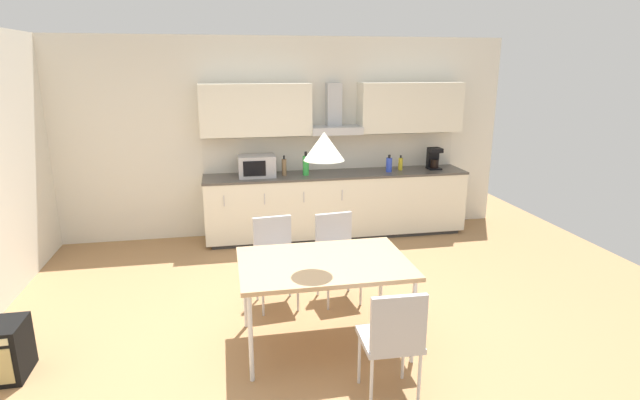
{
  "coord_description": "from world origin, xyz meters",
  "views": [
    {
      "loc": [
        -0.62,
        -3.96,
        2.31
      ],
      "look_at": [
        0.31,
        0.78,
        1.0
      ],
      "focal_mm": 28.0,
      "sensor_mm": 36.0,
      "label": 1
    }
  ],
  "objects_px": {
    "dining_table": "(324,266)",
    "pendant_lamp": "(324,146)",
    "coffee_maker": "(434,158)",
    "chair_far_left": "(275,252)",
    "bottle_blue": "(389,165)",
    "bottle_brown": "(284,167)",
    "bottle_green": "(306,165)",
    "chair_far_right": "(336,248)",
    "microwave": "(257,166)",
    "chair_near_right": "(393,335)",
    "bottle_yellow": "(400,164)"
  },
  "relations": [
    {
      "from": "bottle_green",
      "to": "chair_near_right",
      "type": "relative_size",
      "value": 0.36
    },
    {
      "from": "microwave",
      "to": "chair_far_left",
      "type": "relative_size",
      "value": 0.55
    },
    {
      "from": "bottle_yellow",
      "to": "chair_near_right",
      "type": "distance_m",
      "value": 3.89
    },
    {
      "from": "bottle_brown",
      "to": "pendant_lamp",
      "type": "height_order",
      "value": "pendant_lamp"
    },
    {
      "from": "bottle_green",
      "to": "chair_far_right",
      "type": "relative_size",
      "value": 0.36
    },
    {
      "from": "coffee_maker",
      "to": "dining_table",
      "type": "height_order",
      "value": "coffee_maker"
    },
    {
      "from": "microwave",
      "to": "bottle_brown",
      "type": "xyz_separation_m",
      "value": [
        0.36,
        -0.01,
        -0.03
      ]
    },
    {
      "from": "microwave",
      "to": "bottle_yellow",
      "type": "height_order",
      "value": "microwave"
    },
    {
      "from": "bottle_blue",
      "to": "bottle_yellow",
      "type": "distance_m",
      "value": 0.21
    },
    {
      "from": "bottle_yellow",
      "to": "chair_far_left",
      "type": "xyz_separation_m",
      "value": [
        -1.98,
        -1.92,
        -0.44
      ]
    },
    {
      "from": "coffee_maker",
      "to": "pendant_lamp",
      "type": "bearing_deg",
      "value": -127.82
    },
    {
      "from": "chair_far_left",
      "to": "pendant_lamp",
      "type": "bearing_deg",
      "value": -69.37
    },
    {
      "from": "chair_far_right",
      "to": "pendant_lamp",
      "type": "height_order",
      "value": "pendant_lamp"
    },
    {
      "from": "microwave",
      "to": "coffee_maker",
      "type": "height_order",
      "value": "coffee_maker"
    },
    {
      "from": "bottle_blue",
      "to": "bottle_green",
      "type": "height_order",
      "value": "bottle_green"
    },
    {
      "from": "bottle_yellow",
      "to": "bottle_green",
      "type": "relative_size",
      "value": 0.66
    },
    {
      "from": "bottle_yellow",
      "to": "bottle_green",
      "type": "height_order",
      "value": "bottle_green"
    },
    {
      "from": "coffee_maker",
      "to": "chair_far_left",
      "type": "xyz_separation_m",
      "value": [
        -2.47,
        -1.92,
        -0.5
      ]
    },
    {
      "from": "chair_near_right",
      "to": "bottle_blue",
      "type": "bearing_deg",
      "value": 71.98
    },
    {
      "from": "chair_far_left",
      "to": "chair_far_right",
      "type": "bearing_deg",
      "value": -0.01
    },
    {
      "from": "bottle_blue",
      "to": "bottle_brown",
      "type": "bearing_deg",
      "value": 178.39
    },
    {
      "from": "bottle_blue",
      "to": "chair_far_right",
      "type": "bearing_deg",
      "value": -122.24
    },
    {
      "from": "bottle_blue",
      "to": "bottle_brown",
      "type": "xyz_separation_m",
      "value": [
        -1.45,
        0.04,
        0.01
      ]
    },
    {
      "from": "dining_table",
      "to": "chair_near_right",
      "type": "relative_size",
      "value": 1.6
    },
    {
      "from": "coffee_maker",
      "to": "chair_far_right",
      "type": "relative_size",
      "value": 0.34
    },
    {
      "from": "coffee_maker",
      "to": "dining_table",
      "type": "distance_m",
      "value": 3.52
    },
    {
      "from": "coffee_maker",
      "to": "chair_near_right",
      "type": "distance_m",
      "value": 4.1
    },
    {
      "from": "bottle_brown",
      "to": "dining_table",
      "type": "height_order",
      "value": "bottle_brown"
    },
    {
      "from": "bottle_yellow",
      "to": "bottle_green",
      "type": "distance_m",
      "value": 1.36
    },
    {
      "from": "coffee_maker",
      "to": "pendant_lamp",
      "type": "distance_m",
      "value": 3.57
    },
    {
      "from": "bottle_blue",
      "to": "coffee_maker",
      "type": "bearing_deg",
      "value": 6.7
    },
    {
      "from": "microwave",
      "to": "chair_far_right",
      "type": "distance_m",
      "value": 2.06
    },
    {
      "from": "chair_near_right",
      "to": "pendant_lamp",
      "type": "height_order",
      "value": "pendant_lamp"
    },
    {
      "from": "coffee_maker",
      "to": "chair_far_left",
      "type": "distance_m",
      "value": 3.17
    },
    {
      "from": "bottle_green",
      "to": "pendant_lamp",
      "type": "bearing_deg",
      "value": -96.44
    },
    {
      "from": "bottle_blue",
      "to": "bottle_green",
      "type": "xyz_separation_m",
      "value": [
        -1.16,
        0.01,
        0.03
      ]
    },
    {
      "from": "bottle_brown",
      "to": "chair_far_left",
      "type": "bearing_deg",
      "value": -100.21
    },
    {
      "from": "bottle_green",
      "to": "pendant_lamp",
      "type": "distance_m",
      "value": 2.8
    },
    {
      "from": "dining_table",
      "to": "pendant_lamp",
      "type": "distance_m",
      "value": 1.0
    },
    {
      "from": "bottle_brown",
      "to": "chair_far_left",
      "type": "distance_m",
      "value": 1.97
    },
    {
      "from": "chair_far_right",
      "to": "bottle_green",
      "type": "bearing_deg",
      "value": 90.01
    },
    {
      "from": "dining_table",
      "to": "chair_far_left",
      "type": "relative_size",
      "value": 1.6
    },
    {
      "from": "bottle_yellow",
      "to": "chair_far_left",
      "type": "relative_size",
      "value": 0.24
    },
    {
      "from": "bottle_blue",
      "to": "dining_table",
      "type": "bearing_deg",
      "value": -118.55
    },
    {
      "from": "coffee_maker",
      "to": "bottle_green",
      "type": "distance_m",
      "value": 1.85
    },
    {
      "from": "bottle_brown",
      "to": "chair_far_left",
      "type": "height_order",
      "value": "bottle_brown"
    },
    {
      "from": "microwave",
      "to": "bottle_brown",
      "type": "distance_m",
      "value": 0.36
    },
    {
      "from": "chair_near_right",
      "to": "chair_far_left",
      "type": "relative_size",
      "value": 1.0
    },
    {
      "from": "coffee_maker",
      "to": "bottle_yellow",
      "type": "height_order",
      "value": "coffee_maker"
    },
    {
      "from": "chair_near_right",
      "to": "pendant_lamp",
      "type": "relative_size",
      "value": 2.72
    }
  ]
}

